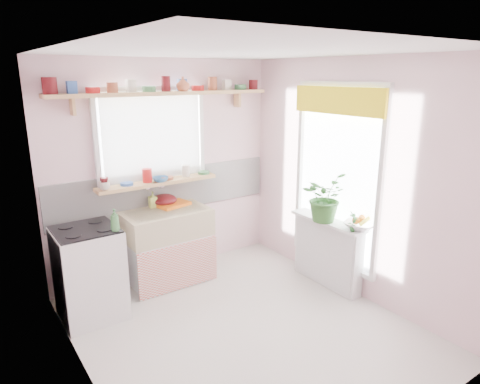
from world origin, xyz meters
TOP-DOWN VIEW (x-y plane):
  - room at (0.66, 0.86)m, footprint 3.20×3.20m
  - sink_unit at (-0.15, 1.29)m, footprint 0.95×0.65m
  - cooker at (-1.10, 1.05)m, footprint 0.58×0.58m
  - radiator_ledge at (1.30, 0.20)m, footprint 0.22×0.95m
  - windowsill at (-0.15, 1.48)m, footprint 1.40×0.22m
  - pine_shelf at (0.00, 1.47)m, footprint 2.52×0.24m
  - shelf_crockery at (-0.02, 1.47)m, footprint 2.47×0.11m
  - sill_crockery at (-0.20, 1.48)m, footprint 1.35×0.11m
  - dish_tray at (-0.00, 1.44)m, footprint 0.41×0.34m
  - colander at (-0.07, 1.50)m, footprint 0.33×0.33m
  - jade_plant at (1.21, 0.21)m, footprint 0.62×0.58m
  - fruit_bowl at (1.33, -0.20)m, footprint 0.39×0.39m
  - herb_pot at (1.21, -0.20)m, footprint 0.13×0.10m
  - soap_bottle_sink at (-0.21, 1.50)m, footprint 0.09×0.09m
  - sill_cup at (-0.77, 1.42)m, footprint 0.12×0.12m
  - sill_bowl at (-0.14, 1.42)m, footprint 0.22×0.22m
  - shelf_vase at (0.17, 1.41)m, footprint 0.18×0.18m
  - cooker_bottle at (-0.88, 0.83)m, footprint 0.09×0.09m
  - fruit at (1.34, -0.19)m, footprint 0.20×0.14m

SIDE VIEW (x-z plane):
  - radiator_ledge at x=1.30m, z-range 0.01..0.78m
  - sink_unit at x=-0.15m, z-range -0.13..0.99m
  - cooker at x=-1.10m, z-range 0.00..0.92m
  - fruit_bowl at x=1.33m, z-range 0.78..0.85m
  - dish_tray at x=0.00m, z-range 0.85..0.89m
  - fruit at x=1.34m, z-range 0.83..0.93m
  - herb_pot at x=1.21m, z-range 0.78..0.99m
  - colander at x=-0.07m, z-range 0.85..0.98m
  - soap_bottle_sink at x=-0.21m, z-range 0.85..1.03m
  - cooker_bottle at x=-0.88m, z-range 0.92..1.13m
  - jade_plant at x=1.21m, z-range 0.78..1.32m
  - windowsill at x=-0.15m, z-range 1.12..1.16m
  - sill_bowl at x=-0.14m, z-range 1.16..1.21m
  - sill_cup at x=-0.77m, z-range 1.16..1.25m
  - sill_crockery at x=-0.20m, z-range 1.15..1.27m
  - room at x=0.66m, z-range -0.23..2.97m
  - pine_shelf at x=0.00m, z-range 2.10..2.14m
  - shelf_crockery at x=-0.02m, z-range 2.13..2.25m
  - shelf_vase at x=0.17m, z-range 2.14..2.30m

